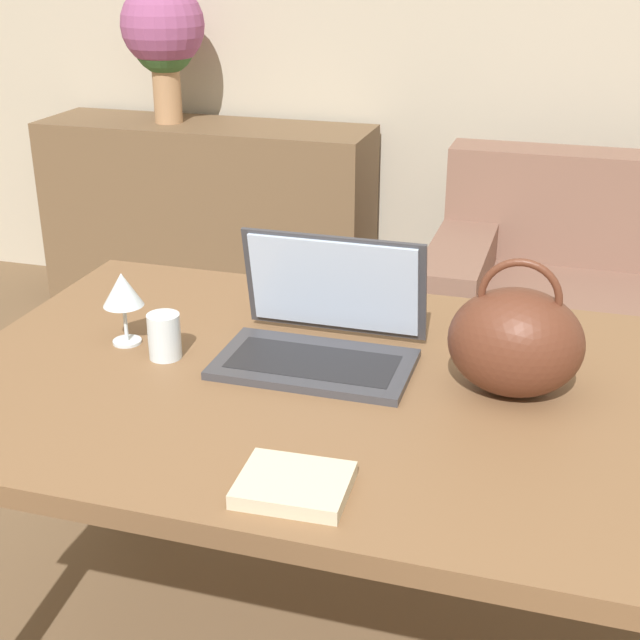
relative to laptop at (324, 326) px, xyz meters
name	(u,v)px	position (x,y,z in m)	size (l,w,h in m)	color
dining_table	(331,414)	(0.05, -0.10, -0.14)	(1.48, 0.98, 0.74)	brown
sideboard	(208,219)	(-1.06, 1.83, -0.40)	(1.39, 0.40, 0.81)	brown
laptop	(324,326)	(0.00, 0.00, 0.00)	(0.38, 0.28, 0.23)	#38383D
drinking_glass	(164,336)	(-0.30, -0.10, -0.02)	(0.07, 0.07, 0.09)	silver
wine_glass	(123,292)	(-0.40, -0.06, 0.05)	(0.08, 0.08, 0.15)	silver
handbag	(516,341)	(0.38, -0.06, 0.04)	(0.24, 0.19, 0.26)	#592D1E
flower_vase	(163,34)	(-1.21, 1.82, 0.35)	(0.33, 0.33, 0.55)	tan
book	(294,485)	(0.09, -0.48, -0.05)	(0.17, 0.15, 0.02)	beige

